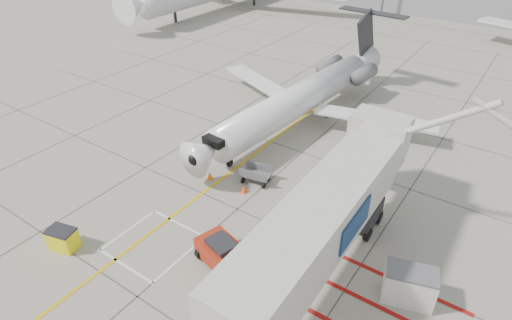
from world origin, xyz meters
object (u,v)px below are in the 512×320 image
Objects in this scene: spill_bin at (63,239)px; pushback_tug at (222,252)px; regional_jet at (284,92)px; jet_bridge at (316,234)px.

pushback_tug is at bearing 12.67° from spill_bin.
jet_bridge is (9.40, -12.70, 0.12)m from regional_jet.
pushback_tug is 8.70m from spill_bin.
regional_jet is 15.80m from jet_bridge.
jet_bridge reaches higher than pushback_tug.
spill_bin is (-12.37, -5.00, -3.02)m from jet_bridge.
pushback_tug is (4.77, -13.73, -2.74)m from regional_jet.
pushback_tug reaches higher than spill_bin.
jet_bridge is 12.69× the size of spill_bin.
spill_bin is (-2.97, -17.70, -2.90)m from regional_jet.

